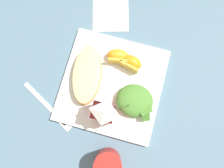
# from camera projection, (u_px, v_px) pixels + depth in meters

# --- Properties ---
(ground) EXTENTS (3.00, 3.00, 0.00)m
(ground) POSITION_uv_depth(u_px,v_px,m) (112.00, 85.00, 0.61)
(ground) COLOR slate
(white_plate) EXTENTS (0.28, 0.28, 0.02)m
(white_plate) POSITION_uv_depth(u_px,v_px,m) (112.00, 85.00, 0.60)
(white_plate) COLOR white
(white_plate) RESTS_ON ground
(cheesy_pizza_bread) EXTENTS (0.11, 0.18, 0.04)m
(cheesy_pizza_bread) POSITION_uv_depth(u_px,v_px,m) (87.00, 75.00, 0.58)
(cheesy_pizza_bread) COLOR tan
(cheesy_pizza_bread) RESTS_ON white_plate
(green_salad_pile) EXTENTS (0.10, 0.09, 0.04)m
(green_salad_pile) POSITION_uv_depth(u_px,v_px,m) (135.00, 101.00, 0.57)
(green_salad_pile) COLOR #4C8433
(green_salad_pile) RESTS_ON white_plate
(milk_carton) EXTENTS (0.06, 0.05, 0.11)m
(milk_carton) POSITION_uv_depth(u_px,v_px,m) (105.00, 113.00, 0.52)
(milk_carton) COLOR #B7332D
(milk_carton) RESTS_ON white_plate
(orange_wedge_front) EXTENTS (0.07, 0.05, 0.04)m
(orange_wedge_front) POSITION_uv_depth(u_px,v_px,m) (131.00, 63.00, 0.58)
(orange_wedge_front) COLOR orange
(orange_wedge_front) RESTS_ON white_plate
(orange_wedge_middle) EXTENTS (0.06, 0.04, 0.04)m
(orange_wedge_middle) POSITION_uv_depth(u_px,v_px,m) (118.00, 56.00, 0.59)
(orange_wedge_middle) COLOR orange
(orange_wedge_middle) RESTS_ON white_plate
(paper_napkin) EXTENTS (0.14, 0.14, 0.00)m
(paper_napkin) POSITION_uv_depth(u_px,v_px,m) (111.00, 15.00, 0.64)
(paper_napkin) COLOR white
(paper_napkin) RESTS_ON ground
(metal_fork) EXTENTS (0.17, 0.11, 0.01)m
(metal_fork) POSITION_uv_depth(u_px,v_px,m) (51.00, 110.00, 0.59)
(metal_fork) COLOR silver
(metal_fork) RESTS_ON ground
(drinking_red_cup) EXTENTS (0.07, 0.07, 0.09)m
(drinking_red_cup) POSITION_uv_depth(u_px,v_px,m) (108.00, 163.00, 0.53)
(drinking_red_cup) COLOR red
(drinking_red_cup) RESTS_ON ground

